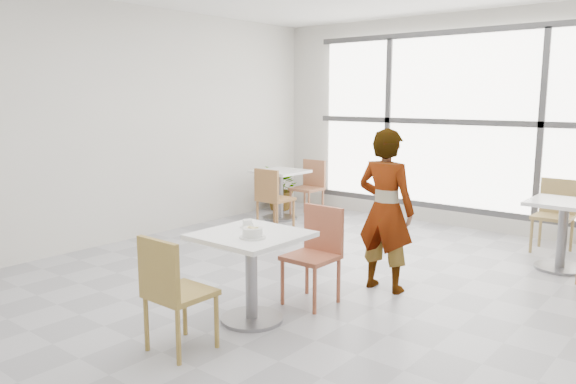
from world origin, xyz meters
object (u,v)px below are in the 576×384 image
Objects in this scene: oatmeal_bowl at (253,233)px; bg_table_right at (563,225)px; plant_left at (282,188)px; bg_chair_left_near at (272,195)px; bg_chair_left_far at (310,184)px; main_table at (251,260)px; chair_far at (316,248)px; coffee_cup at (248,224)px; bg_table_left at (280,187)px; bg_chair_right_far at (555,210)px; person at (386,210)px; chair_near at (171,287)px.

oatmeal_bowl is 0.28× the size of bg_table_right.
bg_table_right is 1.01× the size of plant_left.
oatmeal_bowl is at bearing -52.52° from plant_left.
bg_chair_left_near reaches higher than bg_table_right.
bg_chair_left_far is (-3.80, 0.52, 0.01)m from bg_table_right.
plant_left is (-2.80, 3.70, -0.15)m from main_table.
chair_far is at bearing -45.51° from plant_left.
plant_left is at bearing 177.61° from bg_chair_left_far.
coffee_cup reaches higher than bg_table_left.
coffee_cup is at bearing 139.93° from oatmeal_bowl.
bg_chair_left_near is (0.39, -0.64, 0.01)m from bg_table_left.
main_table reaches higher than plant_left.
bg_chair_left_far and bg_chair_right_far have the same top height.
chair_far is 3.41m from bg_chair_right_far.
oatmeal_bowl is (-0.02, -0.82, 0.29)m from chair_far.
bg_table_left is (-2.84, 1.79, -0.29)m from person.
chair_far is 1.16× the size of bg_table_right.
person reaches higher than chair_near.
oatmeal_bowl is (0.15, 0.69, 0.29)m from chair_near.
bg_chair_left_far is (-2.65, 2.29, -0.28)m from person.
main_table is 0.72m from chair_far.
bg_table_right is (1.15, 1.78, -0.29)m from person.
coffee_cup is 0.18× the size of bg_chair_right_far.
oatmeal_bowl is 4.20m from bg_chair_right_far.
coffee_cup is (-0.16, 0.12, 0.26)m from main_table.
chair_near is at bearing -102.47° from oatmeal_bowl.
bg_chair_left_far is at bearing -64.22° from chair_near.
main_table is 3.97m from bg_table_left.
oatmeal_bowl is at bearing -106.94° from bg_chair_right_far.
bg_table_right is at bearing -112.49° from chair_near.
bg_table_left and bg_table_right have the same top height.
chair_near reaches higher than plant_left.
oatmeal_bowl reaches higher than bg_table_right.
oatmeal_bowl is 4.45m from bg_chair_left_far.
bg_table_right is (1.49, 3.27, -0.31)m from oatmeal_bowl.
bg_table_right is 0.86× the size of bg_chair_left_far.
bg_chair_left_far reaches higher than main_table.
chair_near and bg_chair_left_far have the same top height.
chair_near is at bearing -92.32° from main_table.
chair_far is 1.00× the size of bg_chair_right_far.
chair_far is at bearing -96.45° from chair_near.
bg_chair_left_near is at bearing 139.48° from chair_far.
person reaches higher than chair_far.
plant_left is at bearing 127.48° from oatmeal_bowl.
person is at bearing -35.48° from plant_left.
person is 1.79× the size of bg_chair_right_far.
bg_chair_left_far is at bearing 172.26° from bg_table_right.
main_table is at bearing -101.02° from chair_far.
bg_chair_left_near is 3.60m from bg_chair_right_far.
bg_table_right is 3.65m from bg_chair_left_near.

